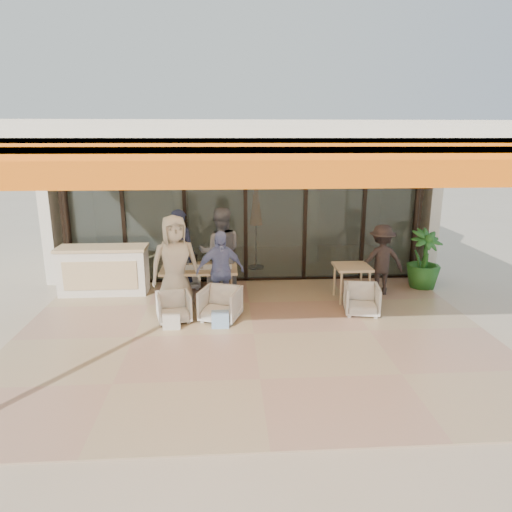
{
  "coord_description": "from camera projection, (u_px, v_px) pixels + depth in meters",
  "views": [
    {
      "loc": [
        -0.42,
        -7.12,
        3.25
      ],
      "look_at": [
        0.1,
        0.9,
        1.15
      ],
      "focal_mm": 32.0,
      "sensor_mm": 36.0,
      "label": 1
    }
  ],
  "objects": [
    {
      "name": "chair_far_right",
      "position": [
        221.0,
        274.0,
        10.1
      ],
      "size": [
        0.62,
        0.58,
        0.62
      ],
      "primitive_type": "imported",
      "rotation": [
        0.0,
        0.0,
        3.12
      ],
      "color": "silver",
      "rests_on": "ground"
    },
    {
      "name": "chair_near_right",
      "position": [
        220.0,
        303.0,
        8.26
      ],
      "size": [
        0.83,
        0.8,
        0.68
      ],
      "primitive_type": "imported",
      "rotation": [
        0.0,
        0.0,
        -0.34
      ],
      "color": "silver",
      "rests_on": "ground"
    },
    {
      "name": "tote_bag_cream",
      "position": [
        172.0,
        321.0,
        7.87
      ],
      "size": [
        0.3,
        0.1,
        0.34
      ],
      "primitive_type": "cube",
      "color": "silver",
      "rests_on": "ground"
    },
    {
      "name": "potted_palm",
      "position": [
        424.0,
        259.0,
        9.98
      ],
      "size": [
        0.91,
        0.91,
        1.31
      ],
      "primitive_type": "imported",
      "rotation": [
        0.0,
        0.0,
        0.29
      ],
      "color": "#1E5919",
      "rests_on": "ground"
    },
    {
      "name": "diner_navy",
      "position": [
        180.0,
        253.0,
        9.41
      ],
      "size": [
        0.78,
        0.64,
        1.85
      ],
      "primitive_type": "imported",
      "rotation": [
        0.0,
        0.0,
        2.81
      ],
      "color": "#1B213C",
      "rests_on": "ground"
    },
    {
      "name": "side_chair",
      "position": [
        362.0,
        298.0,
        8.55
      ],
      "size": [
        0.71,
        0.68,
        0.64
      ],
      "primitive_type": "imported",
      "rotation": [
        0.0,
        0.0,
        -0.17
      ],
      "color": "silver",
      "rests_on": "ground"
    },
    {
      "name": "chair_near_left",
      "position": [
        174.0,
        306.0,
        8.22
      ],
      "size": [
        0.69,
        0.67,
        0.6
      ],
      "primitive_type": "imported",
      "rotation": [
        0.0,
        0.0,
        0.24
      ],
      "color": "silver",
      "rests_on": "ground"
    },
    {
      "name": "chair_far_left",
      "position": [
        183.0,
        274.0,
        10.05
      ],
      "size": [
        0.78,
        0.75,
        0.67
      ],
      "primitive_type": "imported",
      "rotation": [
        0.0,
        0.0,
        3.38
      ],
      "color": "silver",
      "rests_on": "ground"
    },
    {
      "name": "terrace_floor",
      "position": [
        254.0,
        335.0,
        7.73
      ],
      "size": [
        8.0,
        6.0,
        0.01
      ],
      "primitive_type": "cube",
      "color": "tan",
      "rests_on": "ground"
    },
    {
      "name": "dining_table",
      "position": [
        199.0,
        270.0,
        9.07
      ],
      "size": [
        1.5,
        0.9,
        0.93
      ],
      "color": "tan",
      "rests_on": "ground"
    },
    {
      "name": "interior_block",
      "position": [
        242.0,
        176.0,
        12.29
      ],
      "size": [
        9.05,
        3.62,
        3.52
      ],
      "color": "silver",
      "rests_on": "ground"
    },
    {
      "name": "diner_cream",
      "position": [
        175.0,
        265.0,
        8.54
      ],
      "size": [
        1.05,
        0.84,
        1.87
      ],
      "primitive_type": "imported",
      "rotation": [
        0.0,
        0.0,
        0.3
      ],
      "color": "beige",
      "rests_on": "ground"
    },
    {
      "name": "standing_woman",
      "position": [
        381.0,
        260.0,
        9.53
      ],
      "size": [
        1.0,
        0.6,
        1.51
      ],
      "primitive_type": "imported",
      "rotation": [
        0.0,
        0.0,
        3.18
      ],
      "color": "black",
      "rests_on": "ground"
    },
    {
      "name": "host_counter",
      "position": [
        104.0,
        270.0,
        9.62
      ],
      "size": [
        1.85,
        0.65,
        1.04
      ],
      "color": "silver",
      "rests_on": "ground"
    },
    {
      "name": "tote_bag_blue",
      "position": [
        220.0,
        320.0,
        7.92
      ],
      "size": [
        0.3,
        0.1,
        0.34
      ],
      "primitive_type": "cube",
      "color": "#99BFD8",
      "rests_on": "ground"
    },
    {
      "name": "diner_periwinkle",
      "position": [
        220.0,
        271.0,
        8.63
      ],
      "size": [
        0.99,
        0.59,
        1.57
      ],
      "primitive_type": "imported",
      "rotation": [
        0.0,
        0.0,
        0.24
      ],
      "color": "#717ABD",
      "rests_on": "ground"
    },
    {
      "name": "glass_storefront",
      "position": [
        246.0,
        213.0,
        10.22
      ],
      "size": [
        8.08,
        0.1,
        3.2
      ],
      "color": "#9EADA3",
      "rests_on": "ground"
    },
    {
      "name": "terrace_structure",
      "position": [
        254.0,
        137.0,
        6.65
      ],
      "size": [
        8.0,
        6.0,
        3.4
      ],
      "color": "silver",
      "rests_on": "ground"
    },
    {
      "name": "ground",
      "position": [
        254.0,
        335.0,
        7.73
      ],
      "size": [
        70.0,
        70.0,
        0.0
      ],
      "primitive_type": "plane",
      "color": "#C6B293",
      "rests_on": "ground"
    },
    {
      "name": "diner_grey",
      "position": [
        220.0,
        252.0,
        9.46
      ],
      "size": [
        0.94,
        0.75,
        1.87
      ],
      "primitive_type": "imported",
      "rotation": [
        0.0,
        0.0,
        3.19
      ],
      "color": "slate",
      "rests_on": "ground"
    },
    {
      "name": "side_table",
      "position": [
        352.0,
        271.0,
        9.2
      ],
      "size": [
        0.7,
        0.7,
        0.74
      ],
      "color": "tan",
      "rests_on": "ground"
    }
  ]
}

